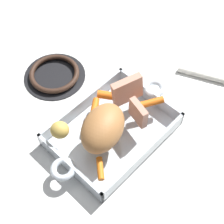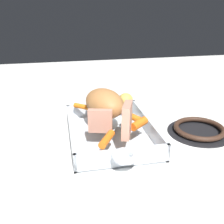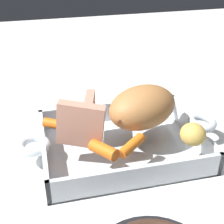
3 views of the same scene
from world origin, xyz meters
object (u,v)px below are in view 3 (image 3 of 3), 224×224
(baby_carrot_southeast, at_px, (61,125))
(baby_carrot_center_left, at_px, (129,146))
(roasting_dish, at_px, (122,144))
(pork_roast, at_px, (142,107))
(roast_slice_thin, at_px, (80,125))
(baby_carrot_long, at_px, (164,103))
(potato_golden_large, at_px, (193,134))
(roast_slice_outer, at_px, (90,110))
(baby_carrot_southwest, at_px, (104,150))

(baby_carrot_southeast, bearing_deg, baby_carrot_center_left, -40.74)
(roasting_dish, bearing_deg, baby_carrot_center_left, -93.56)
(roasting_dish, xyz_separation_m, pork_roast, (0.04, 0.01, 0.07))
(roast_slice_thin, distance_m, baby_carrot_southeast, 0.07)
(pork_roast, relative_size, baby_carrot_long, 2.56)
(baby_carrot_southeast, height_order, potato_golden_large, potato_golden_large)
(roasting_dish, bearing_deg, roast_slice_outer, 145.99)
(roasting_dish, height_order, baby_carrot_southeast, baby_carrot_southeast)
(roast_slice_thin, bearing_deg, baby_carrot_southeast, 118.57)
(roast_slice_outer, bearing_deg, roast_slice_thin, -113.87)
(roast_slice_outer, bearing_deg, roasting_dish, -34.01)
(baby_carrot_long, relative_size, potato_golden_large, 1.18)
(roast_slice_outer, relative_size, potato_golden_large, 1.31)
(roasting_dish, distance_m, baby_carrot_long, 0.14)
(baby_carrot_southwest, xyz_separation_m, potato_golden_large, (0.16, -0.00, 0.01))
(roast_slice_thin, distance_m, baby_carrot_center_left, 0.09)
(baby_carrot_center_left, bearing_deg, roasting_dish, 86.44)
(baby_carrot_long, distance_m, potato_golden_large, 0.14)
(baby_carrot_southwest, xyz_separation_m, baby_carrot_southeast, (-0.06, 0.10, -0.00))
(roast_slice_outer, distance_m, baby_carrot_southwest, 0.11)
(baby_carrot_southwest, bearing_deg, roast_slice_thin, 127.57)
(baby_carrot_center_left, relative_size, baby_carrot_southwest, 1.09)
(pork_roast, distance_m, baby_carrot_center_left, 0.09)
(baby_carrot_southeast, bearing_deg, roast_slice_thin, -61.43)
(baby_carrot_center_left, bearing_deg, roast_slice_thin, 154.37)
(baby_carrot_center_left, relative_size, potato_golden_large, 1.24)
(roasting_dish, bearing_deg, roast_slice_thin, -162.75)
(roast_slice_outer, bearing_deg, potato_golden_large, -33.36)
(baby_carrot_southeast, bearing_deg, roast_slice_outer, 6.00)
(pork_roast, xyz_separation_m, baby_carrot_southwest, (-0.09, -0.08, -0.03))
(baby_carrot_long, relative_size, baby_carrot_southwest, 1.04)
(roast_slice_outer, height_order, baby_carrot_southwest, roast_slice_outer)
(baby_carrot_long, height_order, baby_carrot_southwest, baby_carrot_southwest)
(pork_roast, xyz_separation_m, baby_carrot_long, (0.07, 0.06, -0.03))
(pork_roast, xyz_separation_m, roast_slice_outer, (-0.10, 0.03, -0.01))
(pork_roast, height_order, roast_slice_outer, pork_roast)
(roasting_dish, height_order, baby_carrot_southwest, baby_carrot_southwest)
(roast_slice_outer, height_order, baby_carrot_center_left, roast_slice_outer)
(roasting_dish, distance_m, baby_carrot_center_left, 0.08)
(roasting_dish, xyz_separation_m, roast_slice_outer, (-0.05, 0.04, 0.06))
(baby_carrot_center_left, xyz_separation_m, baby_carrot_southeast, (-0.11, 0.09, 0.00))
(roast_slice_outer, distance_m, baby_carrot_southeast, 0.06)
(roast_slice_outer, relative_size, baby_carrot_southwest, 1.15)
(roasting_dish, distance_m, pork_roast, 0.08)
(roast_slice_thin, bearing_deg, baby_carrot_center_left, -25.63)
(roast_slice_thin, xyz_separation_m, baby_carrot_center_left, (0.08, -0.04, -0.03))
(pork_roast, height_order, baby_carrot_southeast, pork_roast)
(roasting_dish, height_order, roast_slice_thin, roast_slice_thin)
(baby_carrot_long, bearing_deg, potato_golden_large, -90.20)
(roast_slice_thin, xyz_separation_m, baby_carrot_southeast, (-0.03, 0.06, -0.03))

